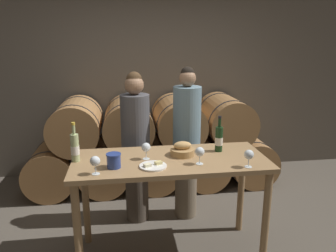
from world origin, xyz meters
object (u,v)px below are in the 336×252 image
object	(u,v)px
wine_glass_far_left	(95,161)
wine_glass_center	(200,152)
wine_glass_left	(146,148)
wine_glass_right	(249,155)
person_left	(136,147)
wine_bottle_red	(219,139)
wine_bottle_white	(75,147)
bread_basket	(182,150)
blue_crock	(114,160)
person_right	(187,143)
cheese_plate	(153,166)
tasting_table	(170,173)

from	to	relation	value
wine_glass_far_left	wine_glass_center	bearing A→B (deg)	6.38
wine_glass_left	wine_glass_right	bearing A→B (deg)	-20.15
person_left	wine_bottle_red	distance (m)	0.93
wine_glass_right	wine_glass_left	bearing A→B (deg)	159.85
wine_bottle_white	bread_basket	distance (m)	0.91
blue_crock	wine_glass_far_left	distance (m)	0.18
wine_glass_far_left	wine_glass_right	bearing A→B (deg)	-1.26
wine_bottle_white	bread_basket	size ratio (longest dim) A/B	1.59
person_left	bread_basket	world-z (taller)	person_left
person_right	cheese_plate	xyz separation A→B (m)	(-0.44, -0.83, 0.09)
wine_bottle_red	wine_glass_far_left	xyz separation A→B (m)	(-1.07, -0.38, -0.01)
tasting_table	bread_basket	bearing A→B (deg)	30.50
bread_basket	cheese_plate	world-z (taller)	bread_basket
wine_glass_center	person_left	bearing A→B (deg)	120.56
wine_glass_center	wine_bottle_red	bearing A→B (deg)	49.40
bread_basket	wine_glass_right	distance (m)	0.58
wine_bottle_red	wine_glass_left	bearing A→B (deg)	-170.49
person_left	wine_glass_center	xyz separation A→B (m)	(0.48, -0.82, 0.21)
wine_bottle_red	wine_glass_far_left	bearing A→B (deg)	-160.60
bread_basket	wine_glass_left	world-z (taller)	wine_glass_left
wine_glass_center	bread_basket	bearing A→B (deg)	114.27
bread_basket	wine_glass_far_left	xyz separation A→B (m)	(-0.72, -0.32, 0.06)
wine_bottle_red	bread_basket	xyz separation A→B (m)	(-0.34, -0.06, -0.07)
wine_glass_far_left	wine_glass_left	bearing A→B (deg)	33.37
wine_bottle_red	cheese_plate	size ratio (longest dim) A/B	1.48
bread_basket	wine_glass_center	xyz separation A→B (m)	(0.10, -0.22, 0.06)
person_right	wine_bottle_white	xyz separation A→B (m)	(-1.06, -0.61, 0.21)
person_left	wine_bottle_white	bearing A→B (deg)	-130.49
person_left	wine_glass_right	size ratio (longest dim) A/B	11.12
wine_glass_far_left	wine_glass_center	size ratio (longest dim) A/B	1.00
person_right	wine_glass_far_left	bearing A→B (deg)	-133.95
wine_glass_center	wine_glass_right	distance (m)	0.39
tasting_table	wine_glass_far_left	xyz separation A→B (m)	(-0.61, -0.25, 0.23)
wine_bottle_red	wine_glass_right	xyz separation A→B (m)	(0.13, -0.40, -0.01)
blue_crock	cheese_plate	size ratio (longest dim) A/B	0.53
tasting_table	wine_glass_right	world-z (taller)	wine_glass_right
person_left	wine_glass_center	size ratio (longest dim) A/B	11.12
cheese_plate	wine_glass_far_left	world-z (taller)	wine_glass_far_left
wine_glass_center	wine_glass_right	world-z (taller)	same
tasting_table	wine_bottle_red	size ratio (longest dim) A/B	5.05
person_left	person_right	bearing A→B (deg)	-0.02
wine_bottle_red	wine_bottle_white	world-z (taller)	wine_bottle_white
person_left	wine_glass_far_left	distance (m)	0.99
tasting_table	wine_bottle_red	world-z (taller)	wine_bottle_red
person_right	blue_crock	distance (m)	1.10
person_left	tasting_table	bearing A→B (deg)	-68.17
person_left	cheese_plate	world-z (taller)	person_left
wine_glass_left	wine_glass_right	world-z (taller)	same
wine_glass_far_left	wine_glass_right	distance (m)	1.19
person_left	wine_bottle_white	xyz separation A→B (m)	(-0.52, -0.61, 0.22)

